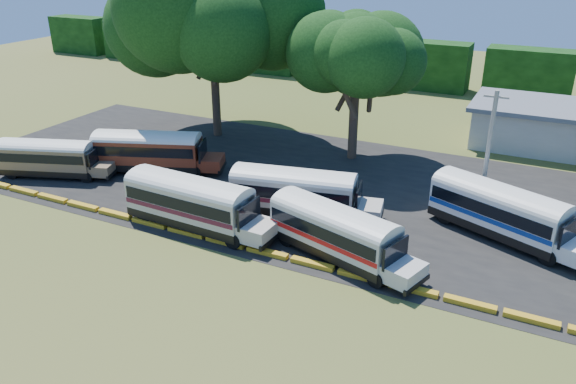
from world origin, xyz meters
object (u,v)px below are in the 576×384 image
at_px(bus_red, 151,149).
at_px(bus_white_red, 336,230).
at_px(tree_west, 211,9).
at_px(bus_beige, 49,156).
at_px(bus_cream_west, 192,200).

height_order(bus_red, bus_white_red, bus_red).
bearing_deg(tree_west, bus_white_red, -41.24).
relative_size(bus_red, bus_white_red, 1.04).
bearing_deg(bus_red, bus_white_red, -39.07).
xyz_separation_m(bus_beige, tree_west, (6.21, 15.10, 10.20)).
relative_size(bus_red, bus_cream_west, 0.99).
bearing_deg(bus_beige, bus_red, 13.79).
xyz_separation_m(bus_red, bus_white_red, (18.79, -6.23, -0.12)).
height_order(bus_beige, bus_cream_west, bus_cream_west).
bearing_deg(bus_white_red, bus_beige, -166.90).
distance_m(bus_red, bus_white_red, 19.80).
xyz_separation_m(bus_cream_west, tree_west, (-9.35, 17.46, 9.96)).
bearing_deg(bus_white_red, bus_red, 178.83).
relative_size(bus_white_red, tree_west, 0.59).
bearing_deg(bus_red, bus_cream_west, -58.16).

